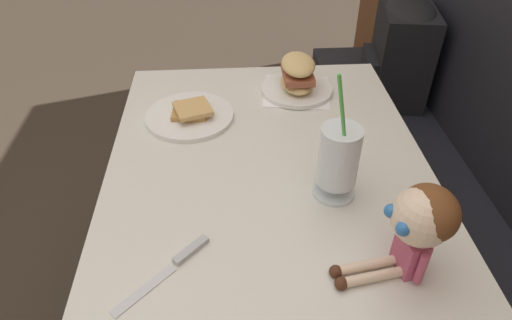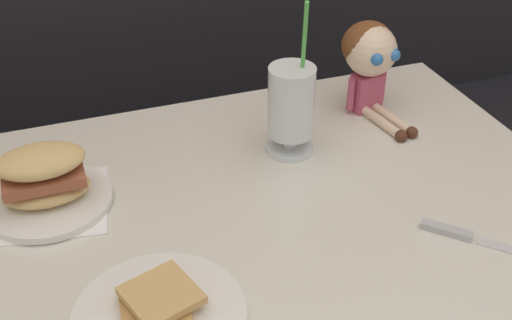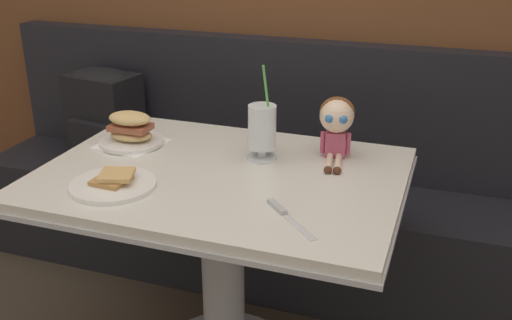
{
  "view_description": "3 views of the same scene",
  "coord_description": "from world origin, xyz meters",
  "px_view_note": "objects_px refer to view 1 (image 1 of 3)",
  "views": [
    {
      "loc": [
        0.84,
        0.09,
        1.46
      ],
      "look_at": [
        -0.01,
        0.15,
        0.77
      ],
      "focal_mm": 31.81,
      "sensor_mm": 36.0,
      "label": 1
    },
    {
      "loc": [
        -0.33,
        -0.66,
        1.44
      ],
      "look_at": [
        -0.03,
        0.2,
        0.82
      ],
      "focal_mm": 45.01,
      "sensor_mm": 36.0,
      "label": 2
    },
    {
      "loc": [
        0.66,
        -1.38,
        1.48
      ],
      "look_at": [
        0.13,
        0.14,
        0.81
      ],
      "focal_mm": 42.17,
      "sensor_mm": 36.0,
      "label": 3
    }
  ],
  "objects_px": {
    "backpack": "(400,51)",
    "seated_doll": "(420,221)",
    "butter_knife": "(180,260)",
    "toast_plate": "(190,115)",
    "milkshake_glass": "(338,159)",
    "sandwich_plate": "(297,78)"
  },
  "relations": [
    {
      "from": "butter_knife",
      "to": "backpack",
      "type": "height_order",
      "value": "backpack"
    },
    {
      "from": "sandwich_plate",
      "to": "backpack",
      "type": "xyz_separation_m",
      "value": [
        -0.43,
        0.48,
        -0.13
      ]
    },
    {
      "from": "toast_plate",
      "to": "sandwich_plate",
      "type": "height_order",
      "value": "sandwich_plate"
    },
    {
      "from": "butter_knife",
      "to": "seated_doll",
      "type": "relative_size",
      "value": 0.8
    },
    {
      "from": "toast_plate",
      "to": "sandwich_plate",
      "type": "xyz_separation_m",
      "value": [
        -0.13,
        0.32,
        0.03
      ]
    },
    {
      "from": "butter_knife",
      "to": "milkshake_glass",
      "type": "bearing_deg",
      "value": 117.17
    },
    {
      "from": "milkshake_glass",
      "to": "butter_knife",
      "type": "height_order",
      "value": "milkshake_glass"
    },
    {
      "from": "toast_plate",
      "to": "backpack",
      "type": "bearing_deg",
      "value": 124.49
    },
    {
      "from": "backpack",
      "to": "butter_knife",
      "type": "bearing_deg",
      "value": -36.92
    },
    {
      "from": "toast_plate",
      "to": "milkshake_glass",
      "type": "height_order",
      "value": "milkshake_glass"
    },
    {
      "from": "backpack",
      "to": "seated_doll",
      "type": "bearing_deg",
      "value": -18.13
    },
    {
      "from": "sandwich_plate",
      "to": "butter_knife",
      "type": "relative_size",
      "value": 1.27
    },
    {
      "from": "sandwich_plate",
      "to": "milkshake_glass",
      "type": "bearing_deg",
      "value": 2.69
    },
    {
      "from": "toast_plate",
      "to": "butter_knife",
      "type": "xyz_separation_m",
      "value": [
        0.51,
        0.0,
        -0.01
      ]
    },
    {
      "from": "sandwich_plate",
      "to": "butter_knife",
      "type": "xyz_separation_m",
      "value": [
        0.64,
        -0.32,
        -0.04
      ]
    },
    {
      "from": "toast_plate",
      "to": "seated_doll",
      "type": "relative_size",
      "value": 1.11
    },
    {
      "from": "sandwich_plate",
      "to": "seated_doll",
      "type": "bearing_deg",
      "value": 9.94
    },
    {
      "from": "butter_knife",
      "to": "sandwich_plate",
      "type": "bearing_deg",
      "value": 153.48
    },
    {
      "from": "milkshake_glass",
      "to": "sandwich_plate",
      "type": "distance_m",
      "value": 0.47
    },
    {
      "from": "butter_knife",
      "to": "seated_doll",
      "type": "height_order",
      "value": "seated_doll"
    },
    {
      "from": "sandwich_plate",
      "to": "seated_doll",
      "type": "xyz_separation_m",
      "value": [
        0.68,
        0.12,
        0.08
      ]
    },
    {
      "from": "backpack",
      "to": "sandwich_plate",
      "type": "bearing_deg",
      "value": -48.48
    }
  ]
}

